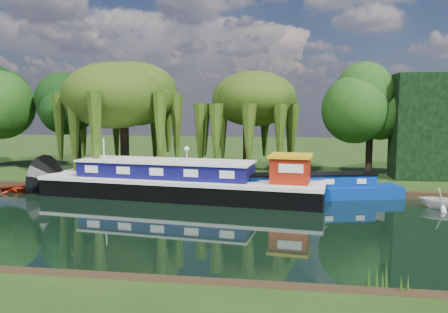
% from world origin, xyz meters
% --- Properties ---
extents(ground, '(120.00, 120.00, 0.00)m').
position_xyz_m(ground, '(0.00, 0.00, 0.00)').
color(ground, black).
extents(far_bank, '(120.00, 52.00, 0.45)m').
position_xyz_m(far_bank, '(0.00, 34.00, 0.23)').
color(far_bank, black).
rests_on(far_bank, ground).
extents(dutch_barge, '(19.12, 6.40, 3.96)m').
position_xyz_m(dutch_barge, '(1.14, 6.50, 0.98)').
color(dutch_barge, black).
rests_on(dutch_barge, ground).
extents(narrowboat, '(12.18, 4.85, 1.76)m').
position_xyz_m(narrowboat, '(9.44, 7.30, 0.63)').
color(narrowboat, navy).
rests_on(narrowboat, ground).
extents(red_dinghy, '(3.35, 2.51, 0.66)m').
position_xyz_m(red_dinghy, '(-10.32, 6.69, 0.00)').
color(red_dinghy, maroon).
rests_on(red_dinghy, ground).
extents(white_cruiser, '(3.06, 2.83, 1.33)m').
position_xyz_m(white_cruiser, '(16.94, 5.45, 0.00)').
color(white_cruiser, silver).
rests_on(white_cruiser, ground).
extents(willow_left, '(7.14, 7.14, 8.56)m').
position_xyz_m(willow_left, '(-4.97, 12.09, 6.67)').
color(willow_left, black).
rests_on(willow_left, far_bank).
extents(willow_right, '(6.17, 6.17, 7.52)m').
position_xyz_m(willow_right, '(4.78, 13.45, 5.94)').
color(willow_right, black).
rests_on(willow_right, far_bank).
extents(tree_far_mid, '(4.73, 4.73, 7.74)m').
position_xyz_m(tree_far_mid, '(-10.62, 15.34, 5.79)').
color(tree_far_mid, black).
rests_on(tree_far_mid, far_bank).
extents(tree_far_right, '(4.73, 4.73, 7.74)m').
position_xyz_m(tree_far_right, '(14.48, 15.06, 5.78)').
color(tree_far_right, black).
rests_on(tree_far_right, far_bank).
extents(conifer_hedge, '(6.00, 3.00, 8.00)m').
position_xyz_m(conifer_hedge, '(19.00, 14.00, 4.45)').
color(conifer_hedge, black).
rests_on(conifer_hedge, far_bank).
extents(lamppost, '(0.36, 0.36, 2.56)m').
position_xyz_m(lamppost, '(0.50, 10.50, 2.42)').
color(lamppost, silver).
rests_on(lamppost, far_bank).
extents(mooring_posts, '(19.16, 0.16, 1.00)m').
position_xyz_m(mooring_posts, '(-0.50, 8.40, 0.95)').
color(mooring_posts, silver).
rests_on(mooring_posts, far_bank).
extents(reeds_near, '(33.70, 1.50, 1.10)m').
position_xyz_m(reeds_near, '(6.87, -7.57, 0.55)').
color(reeds_near, '#1E4111').
rests_on(reeds_near, ground).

